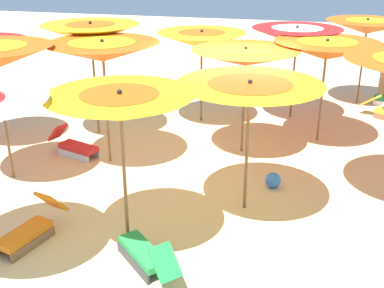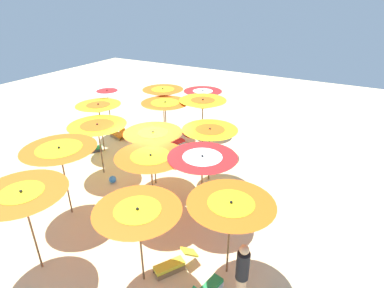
% 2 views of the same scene
% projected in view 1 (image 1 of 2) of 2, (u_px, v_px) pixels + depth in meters
% --- Properties ---
extents(ground, '(38.62, 38.62, 0.04)m').
position_uv_depth(ground, '(227.00, 157.00, 9.99)').
color(ground, beige).
extents(beach_umbrella_0, '(2.12, 2.12, 2.28)m').
position_uv_depth(beach_umbrella_0, '(367.00, 27.00, 12.57)').
color(beach_umbrella_0, brown).
rests_on(beach_umbrella_0, ground).
extents(beach_umbrella_1, '(2.15, 2.15, 2.28)m').
position_uv_depth(beach_umbrella_1, '(297.00, 36.00, 11.47)').
color(beach_umbrella_1, brown).
rests_on(beach_umbrella_1, ground).
extents(beach_umbrella_2, '(2.07, 2.07, 2.22)m').
position_uv_depth(beach_umbrella_2, '(202.00, 40.00, 11.24)').
color(beach_umbrella_2, brown).
rests_on(beach_umbrella_2, ground).
extents(beach_umbrella_3, '(2.08, 2.08, 2.54)m').
position_uv_depth(beach_umbrella_3, '(91.00, 33.00, 10.34)').
color(beach_umbrella_3, brown).
rests_on(beach_umbrella_3, ground).
extents(beach_umbrella_6, '(2.20, 2.20, 2.25)m').
position_uv_depth(beach_umbrella_6, '(327.00, 50.00, 10.04)').
color(beach_umbrella_6, brown).
rests_on(beach_umbrella_6, ground).
extents(beach_umbrella_7, '(2.14, 2.14, 2.22)m').
position_uv_depth(beach_umbrella_7, '(245.00, 57.00, 9.46)').
color(beach_umbrella_7, brown).
rests_on(beach_umbrella_7, ground).
extents(beach_umbrella_8, '(2.11, 2.11, 2.45)m').
position_uv_depth(beach_umbrella_8, '(103.00, 52.00, 8.92)').
color(beach_umbrella_8, brown).
rests_on(beach_umbrella_8, ground).
extents(beach_umbrella_12, '(2.24, 2.24, 2.19)m').
position_uv_depth(beach_umbrella_12, '(250.00, 93.00, 7.29)').
color(beach_umbrella_12, brown).
rests_on(beach_umbrella_12, ground).
extents(beach_umbrella_13, '(1.97, 1.97, 2.33)m').
position_uv_depth(beach_umbrella_13, '(120.00, 107.00, 6.32)').
color(beach_umbrella_13, brown).
rests_on(beach_umbrella_13, ground).
extents(lounger_1, '(0.69, 1.20, 0.59)m').
position_uv_depth(lounger_1, '(75.00, 146.00, 9.97)').
color(lounger_1, silver).
rests_on(lounger_1, ground).
extents(lounger_2, '(1.11, 1.15, 0.58)m').
position_uv_depth(lounger_2, '(146.00, 255.00, 6.50)').
color(lounger_2, '#333338').
rests_on(lounger_2, ground).
extents(lounger_4, '(1.25, 0.63, 0.64)m').
position_uv_depth(lounger_4, '(30.00, 229.00, 7.05)').
color(lounger_4, olive).
rests_on(lounger_4, ground).
extents(beach_ball, '(0.28, 0.28, 0.28)m').
position_uv_depth(beach_ball, '(273.00, 180.00, 8.66)').
color(beach_ball, '#337FE5').
rests_on(beach_ball, ground).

